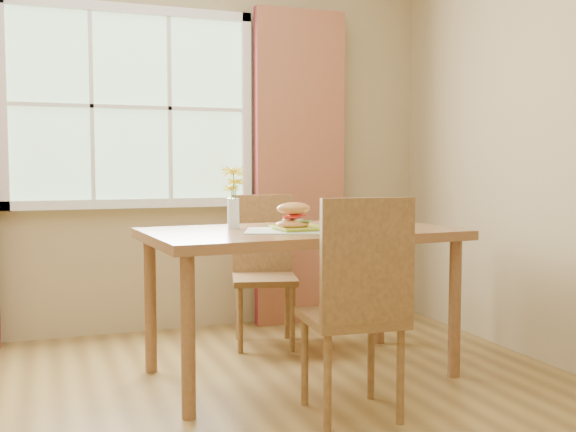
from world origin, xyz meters
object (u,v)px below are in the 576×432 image
at_px(dining_table, 301,244).
at_px(flower_vase, 233,191).
at_px(croissant_sandwich, 293,216).
at_px(chair_near, 358,299).
at_px(water_glass, 350,219).
at_px(chair_far, 264,262).

xyz_separation_m(dining_table, flower_vase, (-0.32, 0.17, 0.28)).
bearing_deg(dining_table, croissant_sandwich, -127.37).
bearing_deg(croissant_sandwich, chair_near, -84.65).
bearing_deg(chair_near, croissant_sandwich, 104.30).
bearing_deg(water_glass, chair_far, 106.93).
xyz_separation_m(chair_far, water_glass, (0.23, -0.77, 0.32)).
bearing_deg(dining_table, water_glass, -19.20).
xyz_separation_m(dining_table, chair_near, (-0.01, -0.71, -0.16)).
relative_size(dining_table, water_glass, 15.51).
xyz_separation_m(chair_near, flower_vase, (-0.32, 0.87, 0.44)).
bearing_deg(dining_table, chair_near, -94.57).
relative_size(chair_far, water_glass, 8.67).
xyz_separation_m(dining_table, water_glass, (0.25, -0.07, 0.13)).
relative_size(chair_far, flower_vase, 2.81).
bearing_deg(chair_far, croissant_sandwich, -83.78).
height_order(chair_near, flower_vase, flower_vase).
relative_size(chair_near, croissant_sandwich, 5.15).
bearing_deg(dining_table, flower_vase, 148.45).
bearing_deg(chair_far, chair_near, -76.89).
relative_size(croissant_sandwich, water_glass, 1.78).
xyz_separation_m(chair_far, croissant_sandwich, (-0.12, -0.85, 0.36)).
relative_size(dining_table, chair_far, 1.79).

